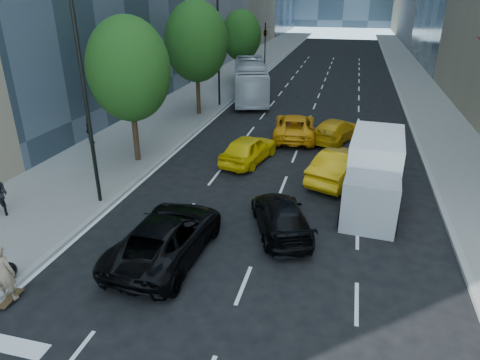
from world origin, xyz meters
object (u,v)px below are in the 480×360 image
(skateboarder, at_px, (5,276))
(black_sedan_lincoln, at_px, (167,236))
(city_bus, at_px, (250,80))
(box_truck, at_px, (374,172))
(black_sedan_mercedes, at_px, (281,217))

(skateboarder, xyz_separation_m, black_sedan_lincoln, (3.60, 3.48, -0.15))
(city_bus, height_order, box_truck, city_bus)
(city_bus, bearing_deg, black_sedan_lincoln, -98.38)
(skateboarder, distance_m, black_sedan_lincoln, 5.01)
(box_truck, bearing_deg, black_sedan_lincoln, -134.71)
(skateboarder, relative_size, black_sedan_mercedes, 0.41)
(black_sedan_mercedes, bearing_deg, city_bus, -94.85)
(box_truck, bearing_deg, black_sedan_mercedes, -130.04)
(city_bus, xyz_separation_m, box_truck, (9.82, -18.59, -0.10))
(skateboarder, xyz_separation_m, black_sedan_mercedes, (7.19, 6.08, -0.27))
(skateboarder, bearing_deg, black_sedan_mercedes, -143.97)
(city_bus, bearing_deg, skateboarder, -106.48)
(city_bus, distance_m, box_truck, 21.03)
(black_sedan_mercedes, bearing_deg, black_sedan_lincoln, 14.92)
(skateboarder, relative_size, city_bus, 0.17)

